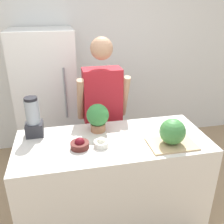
# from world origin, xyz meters

# --- Properties ---
(wall_back) EXTENTS (8.00, 0.06, 2.60)m
(wall_back) POSITION_xyz_m (0.00, 2.05, 1.30)
(wall_back) COLOR white
(wall_back) RESTS_ON ground_plane
(counter_island) EXTENTS (1.67, 0.72, 0.94)m
(counter_island) POSITION_xyz_m (0.00, 0.36, 0.47)
(counter_island) COLOR beige
(counter_island) RESTS_ON ground_plane
(refrigerator) EXTENTS (0.75, 0.68, 1.75)m
(refrigerator) POSITION_xyz_m (-0.58, 1.67, 0.87)
(refrigerator) COLOR white
(refrigerator) RESTS_ON ground_plane
(person) EXTENTS (0.54, 0.27, 1.73)m
(person) POSITION_xyz_m (0.02, 0.96, 0.90)
(person) COLOR #4C608C
(person) RESTS_ON ground_plane
(cutting_board) EXTENTS (0.39, 0.27, 0.01)m
(cutting_board) POSITION_xyz_m (0.47, 0.18, 0.94)
(cutting_board) COLOR tan
(cutting_board) RESTS_ON counter_island
(watermelon) EXTENTS (0.22, 0.22, 0.22)m
(watermelon) POSITION_xyz_m (0.46, 0.19, 1.06)
(watermelon) COLOR #3D7F3D
(watermelon) RESTS_ON cutting_board
(bowl_cherries) EXTENTS (0.15, 0.15, 0.09)m
(bowl_cherries) POSITION_xyz_m (-0.29, 0.29, 0.97)
(bowl_cherries) COLOR #511E19
(bowl_cherries) RESTS_ON counter_island
(bowl_cream) EXTENTS (0.12, 0.12, 0.08)m
(bowl_cream) POSITION_xyz_m (-0.12, 0.28, 0.97)
(bowl_cream) COLOR white
(bowl_cream) RESTS_ON counter_island
(blender) EXTENTS (0.15, 0.15, 0.36)m
(blender) POSITION_xyz_m (-0.66, 0.59, 1.10)
(blender) COLOR #28282D
(blender) RESTS_ON counter_island
(potted_plant) EXTENTS (0.20, 0.20, 0.26)m
(potted_plant) POSITION_xyz_m (-0.10, 0.56, 1.08)
(potted_plant) COLOR #996647
(potted_plant) RESTS_ON counter_island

